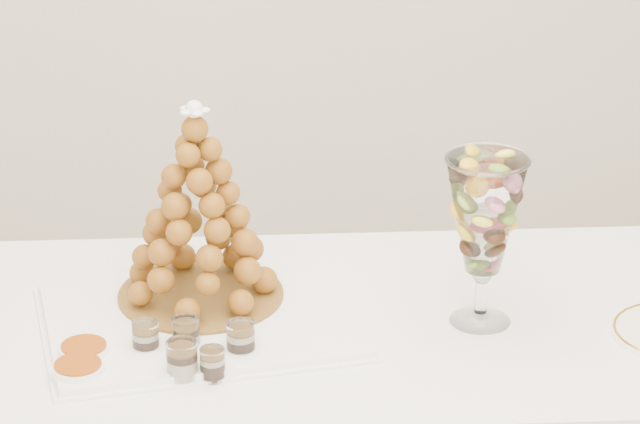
{
  "coord_description": "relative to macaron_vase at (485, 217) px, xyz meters",
  "views": [
    {
      "loc": [
        -0.16,
        -2.51,
        2.18
      ],
      "look_at": [
        0.04,
        0.22,
        0.97
      ],
      "focal_mm": 85.0,
      "sensor_mm": 36.0,
      "label": 1
    }
  ],
  "objects": [
    {
      "name": "verrine_b",
      "position": [
        -0.58,
        -0.09,
        -0.19
      ],
      "size": [
        0.05,
        0.05,
        0.07
      ],
      "primitive_type": "cylinder",
      "rotation": [
        0.0,
        0.0,
        -0.03
      ],
      "color": "white",
      "rests_on": "buffet_table"
    },
    {
      "name": "verrine_a",
      "position": [
        -0.65,
        -0.09,
        -0.19
      ],
      "size": [
        0.05,
        0.05,
        0.07
      ],
      "primitive_type": "cylinder",
      "rotation": [
        0.0,
        0.0,
        -0.02
      ],
      "color": "white",
      "rests_on": "buffet_table"
    },
    {
      "name": "verrine_e",
      "position": [
        -0.53,
        -0.19,
        -0.19
      ],
      "size": [
        0.06,
        0.06,
        0.06
      ],
      "primitive_type": "cylinder",
      "rotation": [
        0.0,
        0.0,
        0.29
      ],
      "color": "white",
      "rests_on": "buffet_table"
    },
    {
      "name": "verrine_d",
      "position": [
        -0.58,
        -0.19,
        -0.18
      ],
      "size": [
        0.07,
        0.07,
        0.08
      ],
      "primitive_type": "cylinder",
      "rotation": [
        0.0,
        0.0,
        -0.34
      ],
      "color": "white",
      "rests_on": "buffet_table"
    },
    {
      "name": "ramekin_back",
      "position": [
        -0.77,
        -0.1,
        -0.21
      ],
      "size": [
        0.1,
        0.1,
        0.03
      ],
      "primitive_type": "cylinder",
      "color": "white",
      "rests_on": "buffet_table"
    },
    {
      "name": "macaron_vase",
      "position": [
        0.0,
        0.0,
        0.0
      ],
      "size": [
        0.16,
        0.16,
        0.34
      ],
      "color": "white",
      "rests_on": "buffet_table"
    },
    {
      "name": "verrine_c",
      "position": [
        -0.47,
        -0.11,
        -0.19
      ],
      "size": [
        0.07,
        0.07,
        0.07
      ],
      "primitive_type": "cylinder",
      "rotation": [
        0.0,
        0.0,
        0.23
      ],
      "color": "white",
      "rests_on": "buffet_table"
    },
    {
      "name": "croquembouche",
      "position": [
        -0.55,
        0.11,
        -0.0
      ],
      "size": [
        0.33,
        0.33,
        0.42
      ],
      "rotation": [
        0.0,
        0.0,
        -0.1
      ],
      "color": "brown",
      "rests_on": "lace_tray"
    },
    {
      "name": "lace_tray",
      "position": [
        -0.55,
        0.02,
        -0.21
      ],
      "size": [
        0.66,
        0.54,
        0.02
      ],
      "primitive_type": "cube",
      "rotation": [
        0.0,
        0.0,
        0.17
      ],
      "color": "white",
      "rests_on": "buffet_table"
    },
    {
      "name": "ramekin_front",
      "position": [
        -0.77,
        -0.17,
        -0.21
      ],
      "size": [
        0.1,
        0.1,
        0.03
      ],
      "primitive_type": "cylinder",
      "color": "white",
      "rests_on": "buffet_table"
    }
  ]
}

